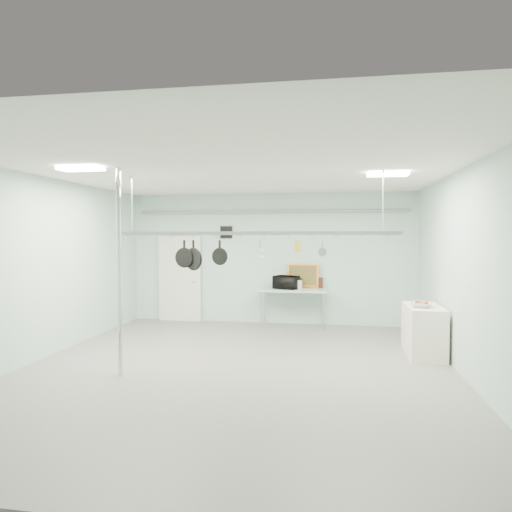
% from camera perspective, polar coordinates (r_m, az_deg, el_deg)
% --- Properties ---
extents(floor, '(8.00, 8.00, 0.00)m').
position_cam_1_polar(floor, '(7.60, -2.48, -13.95)').
color(floor, gray).
rests_on(floor, ground).
extents(ceiling, '(7.00, 8.00, 0.02)m').
position_cam_1_polar(ceiling, '(7.36, -2.52, 10.61)').
color(ceiling, silver).
rests_on(ceiling, back_wall).
extents(back_wall, '(7.00, 0.02, 3.20)m').
position_cam_1_polar(back_wall, '(11.23, 1.76, -0.32)').
color(back_wall, '#A9CBC0').
rests_on(back_wall, floor).
extents(right_wall, '(0.02, 8.00, 3.20)m').
position_cam_1_polar(right_wall, '(7.41, 24.93, -2.00)').
color(right_wall, '#A9CBC0').
rests_on(right_wall, floor).
extents(door, '(1.10, 0.10, 2.20)m').
position_cam_1_polar(door, '(11.76, -9.47, -2.91)').
color(door, silver).
rests_on(door, floor).
extents(wall_vent, '(0.30, 0.04, 0.30)m').
position_cam_1_polar(wall_vent, '(11.40, -3.74, 2.98)').
color(wall_vent, black).
rests_on(wall_vent, back_wall).
extents(conduit_pipe, '(6.60, 0.07, 0.07)m').
position_cam_1_polar(conduit_pipe, '(11.15, 1.70, 5.57)').
color(conduit_pipe, gray).
rests_on(conduit_pipe, back_wall).
extents(chrome_pole, '(0.08, 0.08, 3.20)m').
position_cam_1_polar(chrome_pole, '(7.30, -16.69, -1.94)').
color(chrome_pole, silver).
rests_on(chrome_pole, floor).
extents(prep_table, '(1.60, 0.70, 0.91)m').
position_cam_1_polar(prep_table, '(10.85, 4.62, -4.50)').
color(prep_table, '#A6C3B6').
rests_on(prep_table, floor).
extents(side_cabinet, '(0.60, 1.20, 0.90)m').
position_cam_1_polar(side_cabinet, '(8.84, 20.21, -8.75)').
color(side_cabinet, white).
rests_on(side_cabinet, floor).
extents(pot_rack, '(4.80, 0.06, 1.00)m').
position_cam_1_polar(pot_rack, '(7.54, -0.54, 3.09)').
color(pot_rack, '#B7B7BC').
rests_on(pot_rack, ceiling).
extents(light_panel_left, '(0.65, 0.30, 0.05)m').
position_cam_1_polar(light_panel_left, '(7.41, -21.06, 10.16)').
color(light_panel_left, white).
rests_on(light_panel_left, ceiling).
extents(light_panel_right, '(0.65, 0.30, 0.05)m').
position_cam_1_polar(light_panel_right, '(7.84, 16.14, 9.79)').
color(light_panel_right, white).
rests_on(light_panel_right, ceiling).
extents(microwave, '(0.66, 0.56, 0.31)m').
position_cam_1_polar(microwave, '(10.82, 3.82, -3.30)').
color(microwave, black).
rests_on(microwave, prep_table).
extents(coffee_canister, '(0.21, 0.21, 0.21)m').
position_cam_1_polar(coffee_canister, '(10.83, 5.33, -3.56)').
color(coffee_canister, silver).
rests_on(coffee_canister, prep_table).
extents(painting_large, '(0.79, 0.18, 0.58)m').
position_cam_1_polar(painting_large, '(11.09, 5.85, -2.47)').
color(painting_large, orange).
rests_on(painting_large, prep_table).
extents(painting_small, '(0.30, 0.08, 0.25)m').
position_cam_1_polar(painting_small, '(11.09, 7.60, -3.33)').
color(painting_small, '#361913').
rests_on(painting_small, prep_table).
extents(fruit_bowl, '(0.47, 0.47, 0.09)m').
position_cam_1_polar(fruit_bowl, '(8.57, 19.99, -5.75)').
color(fruit_bowl, silver).
rests_on(fruit_bowl, side_cabinet).
extents(skillet_left, '(0.34, 0.11, 0.45)m').
position_cam_1_polar(skillet_left, '(7.84, -8.96, 0.35)').
color(skillet_left, black).
rests_on(skillet_left, pot_rack).
extents(skillet_mid, '(0.37, 0.24, 0.52)m').
position_cam_1_polar(skillet_mid, '(7.79, -7.83, 0.06)').
color(skillet_mid, black).
rests_on(skillet_mid, pot_rack).
extents(skillet_right, '(0.29, 0.12, 0.40)m').
position_cam_1_polar(skillet_right, '(7.66, -4.56, 0.49)').
color(skillet_right, black).
rests_on(skillet_right, pot_rack).
extents(whisk, '(0.18, 0.18, 0.34)m').
position_cam_1_polar(whisk, '(7.52, 0.54, 0.68)').
color(whisk, silver).
rests_on(whisk, pot_rack).
extents(grater, '(0.09, 0.04, 0.21)m').
position_cam_1_polar(grater, '(7.45, 5.21, 1.17)').
color(grater, gold).
rests_on(grater, pot_rack).
extents(saucepan, '(0.15, 0.11, 0.27)m').
position_cam_1_polar(saucepan, '(7.43, 8.31, 0.92)').
color(saucepan, '#AFB0B4').
rests_on(saucepan, pot_rack).
extents(fruit_cluster, '(0.24, 0.24, 0.09)m').
position_cam_1_polar(fruit_cluster, '(8.56, 19.99, -5.48)').
color(fruit_cluster, '#A60F23').
rests_on(fruit_cluster, fruit_bowl).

